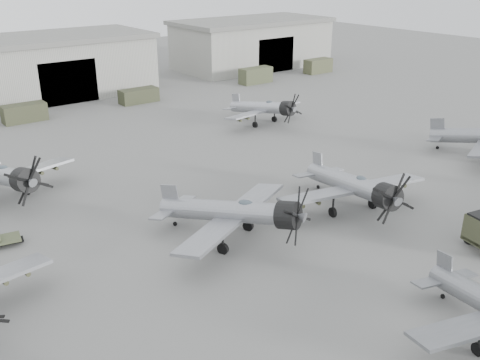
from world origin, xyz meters
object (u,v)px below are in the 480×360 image
object	(u,v)px
aircraft_far_1	(266,108)
aircraft_far_0	(2,176)
aircraft_mid_1	(238,213)
aircraft_mid_2	(356,186)

from	to	relation	value
aircraft_far_1	aircraft_far_0	bearing A→B (deg)	-179.79
aircraft_mid_1	aircraft_far_0	size ratio (longest dim) A/B	0.96
aircraft_mid_2	aircraft_far_1	distance (m)	25.45
aircraft_mid_1	aircraft_far_1	bearing A→B (deg)	21.24
aircraft_mid_1	aircraft_mid_2	xyz separation A→B (m)	(10.25, -1.85, -0.02)
aircraft_mid_2	aircraft_far_1	world-z (taller)	aircraft_mid_2
aircraft_mid_2	aircraft_far_1	bearing A→B (deg)	79.46
aircraft_mid_1	aircraft_far_1	xyz separation A→B (m)	(20.55, 21.42, -0.22)
aircraft_mid_1	aircraft_far_0	bearing A→B (deg)	98.32
aircraft_mid_1	aircraft_far_0	distance (m)	20.57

